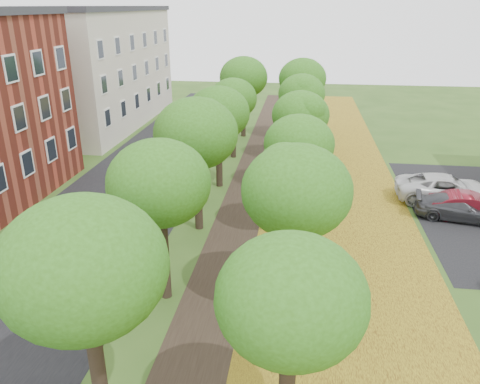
% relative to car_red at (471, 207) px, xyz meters
% --- Properties ---
extents(street_asphalt, '(8.00, 70.00, 0.01)m').
position_rel_car_red_xyz_m(street_asphalt, '(-19.20, 0.05, -0.69)').
color(street_asphalt, black).
rests_on(street_asphalt, ground).
extents(footpath, '(3.20, 70.00, 0.01)m').
position_rel_car_red_xyz_m(footpath, '(-11.70, 0.05, -0.68)').
color(footpath, black).
rests_on(footpath, ground).
extents(leaf_verge, '(7.50, 70.00, 0.01)m').
position_rel_car_red_xyz_m(leaf_verge, '(-6.70, 0.05, -0.68)').
color(leaf_verge, gold).
rests_on(leaf_verge, ground).
extents(tree_row_west, '(3.60, 33.60, 6.05)m').
position_rel_car_red_xyz_m(tree_row_west, '(-13.90, 0.05, 3.80)').
color(tree_row_west, black).
rests_on(tree_row_west, ground).
extents(tree_row_east, '(3.60, 33.60, 6.05)m').
position_rel_car_red_xyz_m(tree_row_east, '(-9.10, 0.05, 3.80)').
color(tree_row_east, black).
rests_on(tree_row_east, ground).
extents(building_cream, '(10.30, 20.30, 10.40)m').
position_rel_car_red_xyz_m(building_cream, '(-28.70, 18.05, 4.52)').
color(building_cream, beige).
rests_on(building_cream, ground).
extents(car_red, '(4.31, 1.88, 1.38)m').
position_rel_car_red_xyz_m(car_red, '(0.00, 0.00, 0.00)').
color(car_red, maroon).
rests_on(car_red, ground).
extents(car_grey, '(4.54, 2.53, 1.24)m').
position_rel_car_red_xyz_m(car_grey, '(-0.70, -0.11, -0.07)').
color(car_grey, '#37383D').
rests_on(car_grey, ground).
extents(car_white, '(5.61, 2.75, 1.53)m').
position_rel_car_red_xyz_m(car_white, '(-0.70, 2.28, 0.08)').
color(car_white, silver).
rests_on(car_white, ground).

